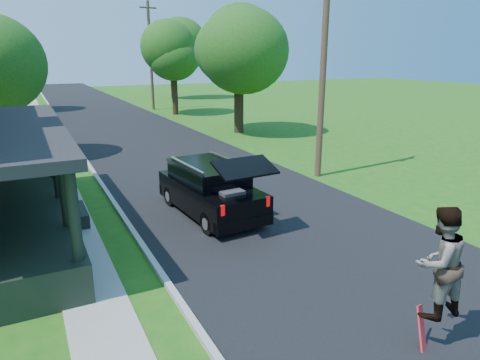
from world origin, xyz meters
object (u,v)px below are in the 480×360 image
black_suv (211,189)px  skateboarder (439,262)px  tree_right_near (238,47)px  utility_pole_near (324,50)px

black_suv → skateboarder: skateboarder is taller
tree_right_near → utility_pole_near: (-1.81, -11.33, -0.31)m
black_suv → tree_right_near: (7.71, 13.53, 4.63)m
black_suv → utility_pole_near: size_ratio=0.49×
skateboarder → utility_pole_near: size_ratio=0.20×
skateboarder → tree_right_near: size_ratio=0.23×
tree_right_near → utility_pole_near: size_ratio=0.86×
utility_pole_near → tree_right_near: bearing=61.6°
black_suv → utility_pole_near: bearing=16.4°
black_suv → utility_pole_near: (5.90, 2.20, 4.32)m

